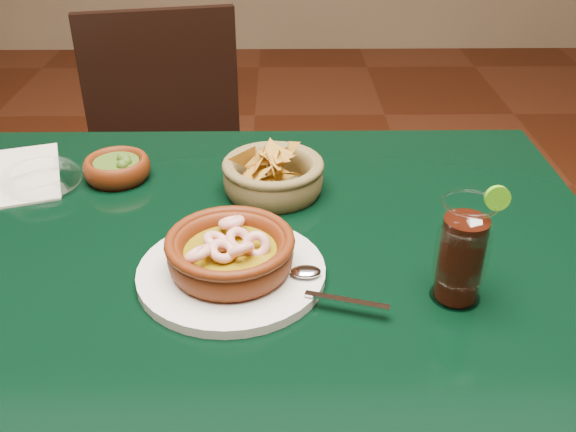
{
  "coord_description": "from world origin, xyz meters",
  "views": [
    {
      "loc": [
        0.13,
        -0.75,
        1.25
      ],
      "look_at": [
        0.14,
        -0.02,
        0.81
      ],
      "focal_mm": 40.0,
      "sensor_mm": 36.0,
      "label": 1
    }
  ],
  "objects_px": {
    "dining_table": "(193,302)",
    "cola_drink": "(462,252)",
    "shrimp_plate": "(231,257)",
    "chip_basket": "(273,176)",
    "dining_chair": "(172,179)"
  },
  "relations": [
    {
      "from": "dining_table",
      "to": "cola_drink",
      "type": "distance_m",
      "value": 0.4
    },
    {
      "from": "shrimp_plate",
      "to": "chip_basket",
      "type": "xyz_separation_m",
      "value": [
        0.05,
        0.23,
        -0.0
      ]
    },
    {
      "from": "dining_table",
      "to": "cola_drink",
      "type": "height_order",
      "value": "cola_drink"
    },
    {
      "from": "dining_chair",
      "to": "shrimp_plate",
      "type": "distance_m",
      "value": 0.86
    },
    {
      "from": "dining_chair",
      "to": "shrimp_plate",
      "type": "height_order",
      "value": "dining_chair"
    },
    {
      "from": "dining_chair",
      "to": "chip_basket",
      "type": "bearing_deg",
      "value": -64.21
    },
    {
      "from": "dining_table",
      "to": "cola_drink",
      "type": "xyz_separation_m",
      "value": [
        0.35,
        -0.12,
        0.17
      ]
    },
    {
      "from": "chip_basket",
      "to": "shrimp_plate",
      "type": "bearing_deg",
      "value": -102.82
    },
    {
      "from": "dining_chair",
      "to": "chip_basket",
      "type": "height_order",
      "value": "dining_chair"
    },
    {
      "from": "dining_table",
      "to": "dining_chair",
      "type": "xyz_separation_m",
      "value": [
        -0.15,
        0.7,
        -0.16
      ]
    },
    {
      "from": "dining_chair",
      "to": "shrimp_plate",
      "type": "relative_size",
      "value": 2.8
    },
    {
      "from": "dining_chair",
      "to": "dining_table",
      "type": "bearing_deg",
      "value": -78.2
    },
    {
      "from": "dining_chair",
      "to": "chip_basket",
      "type": "distance_m",
      "value": 0.68
    },
    {
      "from": "dining_table",
      "to": "dining_chair",
      "type": "relative_size",
      "value": 1.36
    },
    {
      "from": "chip_basket",
      "to": "cola_drink",
      "type": "height_order",
      "value": "cola_drink"
    }
  ]
}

